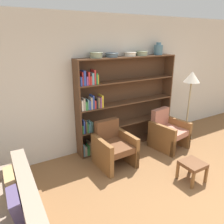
% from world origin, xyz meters
% --- Properties ---
extents(ground_plane, '(24.00, 24.00, 0.00)m').
position_xyz_m(ground_plane, '(0.00, 0.00, 0.00)').
color(ground_plane, brown).
extents(wall_back, '(12.00, 0.06, 2.75)m').
position_xyz_m(wall_back, '(0.00, 2.64, 1.38)').
color(wall_back, silver).
rests_on(wall_back, ground).
extents(bookshelf, '(2.31, 0.30, 1.95)m').
position_xyz_m(bookshelf, '(-0.13, 2.47, 0.94)').
color(bookshelf, brown).
rests_on(bookshelf, ground).
extents(bowl_sage, '(0.25, 0.25, 0.11)m').
position_xyz_m(bowl_sage, '(-0.66, 2.45, 2.01)').
color(bowl_sage, gray).
rests_on(bowl_sage, bookshelf).
extents(bowl_brass, '(0.26, 0.26, 0.08)m').
position_xyz_m(bowl_brass, '(-0.32, 2.45, 1.99)').
color(bowl_brass, slate).
rests_on(bowl_brass, bookshelf).
extents(bowl_stoneware, '(0.25, 0.25, 0.09)m').
position_xyz_m(bowl_stoneware, '(0.11, 2.45, 1.99)').
color(bowl_stoneware, silver).
rests_on(bowl_stoneware, bookshelf).
extents(bowl_slate, '(0.25, 0.25, 0.10)m').
position_xyz_m(bowl_slate, '(0.40, 2.45, 2.00)').
color(bowl_slate, gray).
rests_on(bowl_slate, bookshelf).
extents(vase_tall, '(0.19, 0.19, 0.26)m').
position_xyz_m(vase_tall, '(0.85, 2.45, 2.06)').
color(vase_tall, slate).
rests_on(vase_tall, bookshelf).
extents(couch, '(0.99, 1.60, 0.79)m').
position_xyz_m(couch, '(-2.64, 1.04, 0.28)').
color(couch, gray).
rests_on(couch, ground).
extents(armchair_leather, '(0.67, 0.71, 0.83)m').
position_xyz_m(armchair_leather, '(-0.63, 1.86, 0.37)').
color(armchair_leather, brown).
rests_on(armchair_leather, ground).
extents(armchair_cushioned, '(0.75, 0.78, 0.83)m').
position_xyz_m(armchair_cushioned, '(0.75, 1.86, 0.37)').
color(armchair_cushioned, brown).
rests_on(armchair_cushioned, ground).
extents(floor_lamp, '(0.36, 0.36, 1.59)m').
position_xyz_m(floor_lamp, '(1.49, 1.99, 1.36)').
color(floor_lamp, tan).
rests_on(floor_lamp, ground).
extents(footstool, '(0.36, 0.36, 0.35)m').
position_xyz_m(footstool, '(0.24, 0.74, 0.28)').
color(footstool, brown).
rests_on(footstool, ground).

